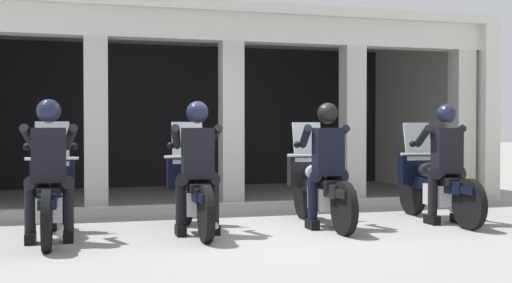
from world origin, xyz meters
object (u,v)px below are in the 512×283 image
(police_officer_center_right, at_px, (327,154))
(motorcycle_far_right, at_px, (434,184))
(police_officer_far_right, at_px, (446,153))
(motorcycle_far_left, at_px, (51,195))
(police_officer_center_left, at_px, (197,156))
(police_officer_far_left, at_px, (49,158))
(motorcycle_center_left, at_px, (193,191))
(motorcycle_center_right, at_px, (319,187))

(police_officer_center_right, relative_size, motorcycle_far_right, 0.78)
(police_officer_far_right, bearing_deg, motorcycle_far_left, 164.17)
(motorcycle_far_left, bearing_deg, police_officer_center_right, -14.42)
(police_officer_center_left, xyz_separation_m, motorcycle_far_right, (3.33, 0.29, -0.44))
(motorcycle_far_left, distance_m, motorcycle_far_right, 4.99)
(police_officer_center_left, xyz_separation_m, police_officer_center_right, (1.66, 0.04, 0.00))
(police_officer_center_left, bearing_deg, police_officer_far_left, 167.29)
(motorcycle_far_left, relative_size, motorcycle_far_right, 1.00)
(police_officer_center_left, bearing_deg, police_officer_center_right, -13.76)
(motorcycle_far_left, height_order, police_officer_far_right, police_officer_far_right)
(police_officer_center_left, distance_m, motorcycle_far_right, 3.37)
(motorcycle_center_left, bearing_deg, police_officer_center_right, -23.48)
(police_officer_center_left, bearing_deg, police_officer_far_right, -15.21)
(motorcycle_far_right, distance_m, police_officer_far_right, 0.52)
(motorcycle_far_left, bearing_deg, police_officer_center_left, -18.75)
(motorcycle_center_left, distance_m, motorcycle_center_right, 1.66)
(motorcycle_center_right, height_order, police_officer_center_right, police_officer_center_right)
(police_officer_far_left, relative_size, police_officer_center_right, 1.00)
(police_officer_center_left, xyz_separation_m, police_officer_far_right, (3.33, 0.01, 0.00))
(motorcycle_center_left, bearing_deg, motorcycle_far_left, 167.29)
(motorcycle_far_left, distance_m, police_officer_far_left, 0.52)
(police_officer_far_right, bearing_deg, police_officer_center_right, 165.14)
(motorcycle_far_left, bearing_deg, motorcycle_center_left, -9.01)
(motorcycle_center_left, bearing_deg, police_officer_center_left, -105.57)
(police_officer_far_left, distance_m, motorcycle_center_left, 1.76)
(police_officer_center_right, bearing_deg, police_officer_far_right, -5.84)
(police_officer_center_left, relative_size, motorcycle_center_right, 0.78)
(police_officer_far_right, bearing_deg, motorcycle_center_right, 155.50)
(motorcycle_center_right, bearing_deg, police_officer_center_right, -94.74)
(police_officer_center_right, bearing_deg, motorcycle_far_right, 3.86)
(police_officer_center_right, bearing_deg, police_officer_center_left, 177.06)
(motorcycle_center_left, bearing_deg, police_officer_far_right, -20.09)
(police_officer_far_left, bearing_deg, police_officer_center_left, -9.01)
(police_officer_far_left, xyz_separation_m, motorcycle_center_right, (3.33, 0.40, -0.44))
(motorcycle_far_left, distance_m, police_officer_far_right, 5.01)
(motorcycle_center_right, relative_size, police_officer_center_right, 1.29)
(motorcycle_center_left, relative_size, police_officer_center_left, 1.29)
(motorcycle_far_left, bearing_deg, motorcycle_center_right, -9.54)
(motorcycle_center_left, distance_m, police_officer_center_left, 0.52)
(police_officer_far_right, bearing_deg, motorcycle_center_left, 161.71)
(motorcycle_center_left, relative_size, motorcycle_center_right, 1.00)
(motorcycle_center_right, xyz_separation_m, police_officer_far_right, (1.66, -0.32, 0.44))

